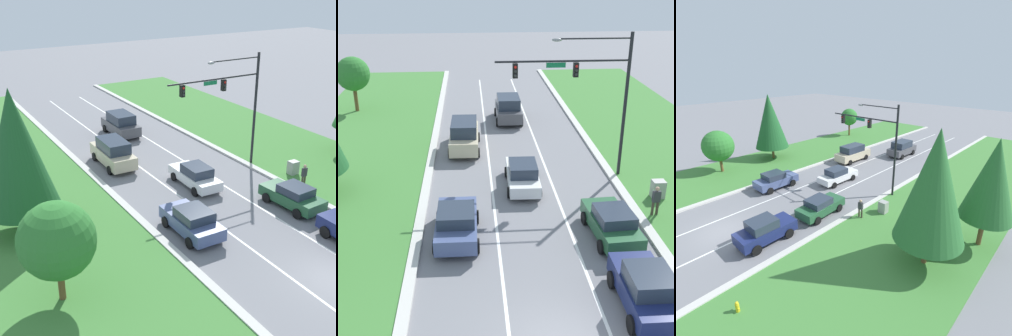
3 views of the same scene
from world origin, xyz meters
TOP-DOWN VIEW (x-y plane):
  - ground_plane at (0.00, 0.00)m, footprint 160.00×160.00m
  - curb_strip_left at (-5.65, 0.00)m, footprint 0.50×90.00m
  - lane_stripe_inner_left at (-1.80, 0.00)m, footprint 0.14×81.00m
  - traffic_signal_mast at (4.03, 13.86)m, footprint 7.74×0.41m
  - graphite_suv at (0.21, 25.30)m, footprint 2.20×4.68m
  - slate_blue_sedan at (-3.74, 7.28)m, footprint 2.15×4.33m
  - forest_sedan at (3.62, 6.78)m, footprint 2.19×4.34m
  - white_sedan at (-0.00, 12.59)m, footprint 2.02×4.62m
  - champagne_suv at (-3.40, 18.97)m, footprint 2.22×5.09m
  - utility_cabinet at (7.37, 10.55)m, footprint 0.70×0.60m
  - pedestrian at (6.46, 8.61)m, footprint 0.40×0.26m
  - oak_near_left_tree at (-12.11, 5.36)m, footprint 3.54×3.54m
  - conifer_mid_left_tree at (-11.96, 12.32)m, footprint 4.33×4.33m

SIDE VIEW (x-z plane):
  - ground_plane at x=0.00m, z-range 0.00..0.00m
  - lane_stripe_inner_left at x=-1.80m, z-range 0.00..0.01m
  - curb_strip_left at x=-5.65m, z-range 0.00..0.15m
  - utility_cabinet at x=7.37m, z-range 0.00..1.08m
  - forest_sedan at x=3.62m, z-range 0.02..1.56m
  - white_sedan at x=0.00m, z-range 0.00..1.60m
  - slate_blue_sedan at x=-3.74m, z-range 0.01..1.66m
  - pedestrian at x=6.46m, z-range 0.09..1.78m
  - graphite_suv at x=0.21m, z-range 0.01..2.11m
  - champagne_suv at x=-3.40m, z-range 0.01..2.14m
  - oak_near_left_tree at x=-12.11m, z-range 0.70..5.67m
  - conifer_mid_left_tree at x=-11.96m, z-range 0.81..9.36m
  - traffic_signal_mast at x=4.03m, z-range 1.39..10.05m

